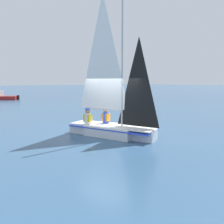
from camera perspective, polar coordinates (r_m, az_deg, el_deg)
The scene contains 4 objects.
ground_plane at distance 9.74m, azimuth 0.00°, elevation -6.12°, with size 260.00×260.00×0.00m, color #2D4C6B.
sailboat_main at distance 9.56m, azimuth -0.08°, elevation -0.65°, with size 4.05×2.75×6.20m.
sailor_helm at distance 10.13m, azimuth -1.63°, elevation -1.91°, with size 0.42×0.40×1.16m.
sailor_crew at distance 9.97m, azimuth -6.36°, elevation -2.13°, with size 0.42×0.40×1.16m.
Camera 1 is at (7.62, -5.58, 2.38)m, focal length 35.00 mm.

